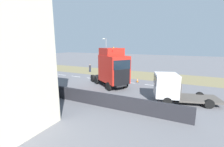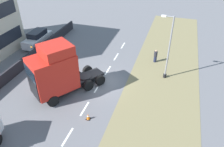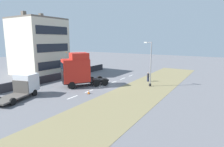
# 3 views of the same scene
# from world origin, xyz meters

# --- Properties ---
(ground_plane) EXTENTS (120.00, 120.00, 0.00)m
(ground_plane) POSITION_xyz_m (0.00, 0.00, 0.00)
(ground_plane) COLOR slate
(ground_plane) RESTS_ON ground
(grass_verge) EXTENTS (7.00, 44.00, 0.01)m
(grass_verge) POSITION_xyz_m (-6.00, 0.00, 0.01)
(grass_verge) COLOR olive
(grass_verge) RESTS_ON ground
(lane_markings) EXTENTS (0.16, 17.80, 0.00)m
(lane_markings) POSITION_xyz_m (0.00, -0.70, 0.00)
(lane_markings) COLOR white
(lane_markings) RESTS_ON ground
(boundary_wall) EXTENTS (0.25, 24.00, 1.23)m
(boundary_wall) POSITION_xyz_m (9.00, 0.00, 0.62)
(boundary_wall) COLOR #232328
(boundary_wall) RESTS_ON ground
(lorry_cab) EXTENTS (5.84, 6.83, 5.12)m
(lorry_cab) POSITION_xyz_m (3.05, 2.94, 2.50)
(lorry_cab) COLOR black
(lorry_cab) RESTS_ON ground
(flatbed_truck) EXTENTS (3.72, 6.16, 2.73)m
(flatbed_truck) POSITION_xyz_m (5.25, 10.09, 1.44)
(flatbed_truck) COLOR silver
(flatbed_truck) RESTS_ON ground
(parked_car) EXTENTS (1.87, 4.54, 1.96)m
(parked_car) POSITION_xyz_m (10.74, -5.46, 0.96)
(parked_car) COLOR silver
(parked_car) RESTS_ON ground
(lamp_post) EXTENTS (1.29, 0.33, 6.56)m
(lamp_post) POSITION_xyz_m (-5.98, -2.80, 3.01)
(lamp_post) COLOR black
(lamp_post) RESTS_ON ground
(pedestrian) EXTENTS (0.39, 0.39, 1.54)m
(pedestrian) POSITION_xyz_m (-4.64, -5.67, 0.75)
(pedestrian) COLOR #1E233D
(pedestrian) RESTS_ON ground
(traffic_cone_lead) EXTENTS (0.36, 0.36, 0.58)m
(traffic_cone_lead) POSITION_xyz_m (-0.78, 5.14, 0.28)
(traffic_cone_lead) COLOR black
(traffic_cone_lead) RESTS_ON ground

